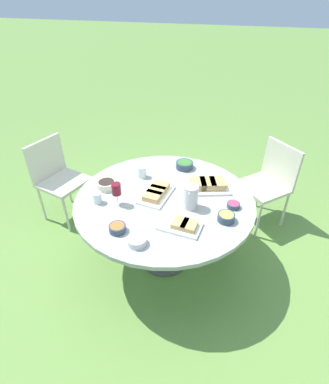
{
  "coord_description": "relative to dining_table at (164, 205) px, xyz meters",
  "views": [
    {
      "loc": [
        1.93,
        0.58,
        2.18
      ],
      "look_at": [
        0.0,
        0.0,
        0.77
      ],
      "focal_mm": 28.0,
      "sensor_mm": 36.0,
      "label": 1
    }
  ],
  "objects": [
    {
      "name": "ground_plane",
      "position": [
        0.0,
        0.0,
        -0.64
      ],
      "size": [
        40.0,
        40.0,
        0.0
      ],
      "primitive_type": "plane",
      "color": "#668E42"
    },
    {
      "name": "dining_table",
      "position": [
        0.0,
        0.0,
        0.0
      ],
      "size": [
        1.49,
        1.49,
        0.71
      ],
      "color": "#4C4C51",
      "rests_on": "ground_plane"
    },
    {
      "name": "chair_near_left",
      "position": [
        -0.88,
        0.87,
        -0.11
      ],
      "size": [
        0.61,
        0.61,
        0.89
      ],
      "color": "beige",
      "rests_on": "ground_plane"
    },
    {
      "name": "chair_near_right",
      "position": [
        -0.33,
        -1.29,
        -0.11
      ],
      "size": [
        0.53,
        0.52,
        0.89
      ],
      "color": "beige",
      "rests_on": "ground_plane"
    },
    {
      "name": "water_pitcher",
      "position": [
        0.06,
        0.23,
        0.18
      ],
      "size": [
        0.12,
        0.11,
        0.19
      ],
      "color": "silver",
      "rests_on": "dining_table"
    },
    {
      "name": "wine_glass",
      "position": [
        0.18,
        -0.34,
        0.22
      ],
      "size": [
        0.07,
        0.07,
        0.19
      ],
      "color": "silver",
      "rests_on": "dining_table"
    },
    {
      "name": "platter_bread_main",
      "position": [
        -0.01,
        -0.07,
        0.11
      ],
      "size": [
        0.37,
        0.25,
        0.07
      ],
      "color": "white",
      "rests_on": "dining_table"
    },
    {
      "name": "platter_charcuterie",
      "position": [
        -0.24,
        0.32,
        0.11
      ],
      "size": [
        0.35,
        0.43,
        0.08
      ],
      "color": "white",
      "rests_on": "dining_table"
    },
    {
      "name": "platter_sandwich_side",
      "position": [
        0.32,
        0.23,
        0.1
      ],
      "size": [
        0.21,
        0.32,
        0.06
      ],
      "color": "white",
      "rests_on": "dining_table"
    },
    {
      "name": "bowl_fries",
      "position": [
        0.14,
        0.53,
        0.11
      ],
      "size": [
        0.13,
        0.13,
        0.06
      ],
      "color": "#334256",
      "rests_on": "dining_table"
    },
    {
      "name": "bowl_salad",
      "position": [
        -0.53,
        0.04,
        0.12
      ],
      "size": [
        0.16,
        0.16,
        0.07
      ],
      "color": "#334256",
      "rests_on": "dining_table"
    },
    {
      "name": "bowl_olives",
      "position": [
        0.0,
        -0.53,
        0.11
      ],
      "size": [
        0.17,
        0.17,
        0.06
      ],
      "color": "beige",
      "rests_on": "dining_table"
    },
    {
      "name": "bowl_dip_red",
      "position": [
        -0.04,
        0.56,
        0.1
      ],
      "size": [
        0.1,
        0.1,
        0.04
      ],
      "color": "#334256",
      "rests_on": "dining_table"
    },
    {
      "name": "bowl_dip_cream",
      "position": [
        0.57,
        -0.03,
        0.11
      ],
      "size": [
        0.13,
        0.13,
        0.05
      ],
      "color": "silver",
      "rests_on": "dining_table"
    },
    {
      "name": "bowl_roasted_veg",
      "position": [
        0.49,
        -0.21,
        0.11
      ],
      "size": [
        0.12,
        0.12,
        0.05
      ],
      "color": "#334256",
      "rests_on": "dining_table"
    },
    {
      "name": "cup_water_near",
      "position": [
        0.22,
        -0.5,
        0.12
      ],
      "size": [
        0.07,
        0.07,
        0.09
      ],
      "color": "silver",
      "rests_on": "dining_table"
    },
    {
      "name": "cup_water_far",
      "position": [
        -0.26,
        -0.29,
        0.13
      ],
      "size": [
        0.08,
        0.08,
        0.1
      ],
      "color": "silver",
      "rests_on": "dining_table"
    },
    {
      "name": "handbag",
      "position": [
        -1.33,
        -0.03,
        -0.51
      ],
      "size": [
        0.3,
        0.14,
        0.37
      ],
      "color": "maroon",
      "rests_on": "ground_plane"
    }
  ]
}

